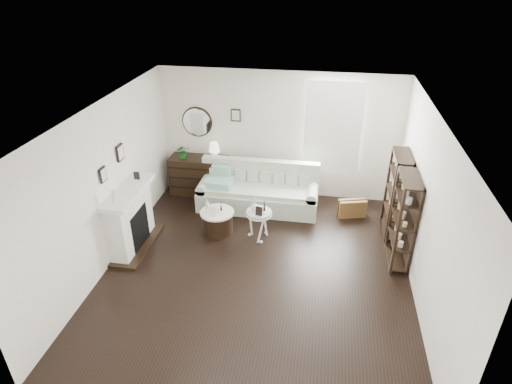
% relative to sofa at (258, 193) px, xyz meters
% --- Properties ---
extents(room, '(5.50, 5.50, 5.50)m').
position_rel_sofa_xyz_m(room, '(1.05, 0.62, 1.28)').
color(room, black).
rests_on(room, ground).
extents(fireplace, '(0.50, 1.40, 1.84)m').
position_rel_sofa_xyz_m(fireplace, '(-2.00, -1.78, 0.22)').
color(fireplace, white).
rests_on(fireplace, ground).
extents(shelf_unit_far, '(0.30, 0.80, 1.60)m').
position_rel_sofa_xyz_m(shelf_unit_far, '(2.65, -0.53, 0.49)').
color(shelf_unit_far, black).
rests_on(shelf_unit_far, ground).
extents(shelf_unit_near, '(0.30, 0.80, 1.60)m').
position_rel_sofa_xyz_m(shelf_unit_near, '(2.65, -1.43, 0.49)').
color(shelf_unit_near, black).
rests_on(shelf_unit_near, ground).
extents(sofa, '(2.45, 0.85, 0.95)m').
position_rel_sofa_xyz_m(sofa, '(0.00, 0.00, 0.00)').
color(sofa, '#B3BDA8').
rests_on(sofa, ground).
extents(quilt, '(0.58, 0.49, 0.14)m').
position_rel_sofa_xyz_m(quilt, '(-0.80, -0.12, 0.25)').
color(quilt, '#278F72').
rests_on(quilt, sofa).
extents(suitcase, '(0.58, 0.32, 0.37)m').
position_rel_sofa_xyz_m(suitcase, '(1.93, -0.10, -0.13)').
color(suitcase, olive).
rests_on(suitcase, ground).
extents(dresser, '(1.25, 0.54, 0.83)m').
position_rel_sofa_xyz_m(dresser, '(-1.38, 0.39, 0.10)').
color(dresser, black).
rests_on(dresser, ground).
extents(table_lamp, '(0.30, 0.30, 0.38)m').
position_rel_sofa_xyz_m(table_lamp, '(-1.01, 0.39, 0.71)').
color(table_lamp, white).
rests_on(table_lamp, dresser).
extents(potted_plant, '(0.35, 0.33, 0.31)m').
position_rel_sofa_xyz_m(potted_plant, '(-1.69, 0.34, 0.67)').
color(potted_plant, '#185619').
rests_on(potted_plant, dresser).
extents(drum_table, '(0.64, 0.64, 0.44)m').
position_rel_sofa_xyz_m(drum_table, '(-0.61, -1.08, -0.09)').
color(drum_table, black).
rests_on(drum_table, ground).
extents(pedestal_table, '(0.48, 0.48, 0.58)m').
position_rel_sofa_xyz_m(pedestal_table, '(0.20, -1.16, 0.21)').
color(pedestal_table, silver).
rests_on(pedestal_table, ground).
extents(eiffel_drum, '(0.11, 0.11, 0.17)m').
position_rel_sofa_xyz_m(eiffel_drum, '(-0.54, -1.04, 0.21)').
color(eiffel_drum, black).
rests_on(eiffel_drum, drum_table).
extents(bottle_drum, '(0.06, 0.06, 0.28)m').
position_rel_sofa_xyz_m(bottle_drum, '(-0.77, -1.15, 0.27)').
color(bottle_drum, silver).
rests_on(bottle_drum, drum_table).
extents(card_frame_drum, '(0.14, 0.06, 0.18)m').
position_rel_sofa_xyz_m(card_frame_drum, '(-0.65, -1.24, 0.22)').
color(card_frame_drum, white).
rests_on(card_frame_drum, drum_table).
extents(eiffel_ped, '(0.14, 0.14, 0.20)m').
position_rel_sofa_xyz_m(eiffel_ped, '(0.29, -1.13, 0.36)').
color(eiffel_ped, black).
rests_on(eiffel_ped, pedestal_table).
extents(flask_ped, '(0.14, 0.14, 0.26)m').
position_rel_sofa_xyz_m(flask_ped, '(0.12, -1.14, 0.39)').
color(flask_ped, silver).
rests_on(flask_ped, pedestal_table).
extents(card_frame_ped, '(0.13, 0.08, 0.17)m').
position_rel_sofa_xyz_m(card_frame_ped, '(0.22, -1.28, 0.34)').
color(card_frame_ped, black).
rests_on(card_frame_ped, pedestal_table).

